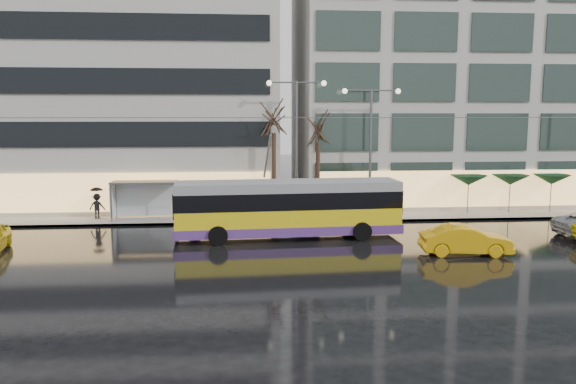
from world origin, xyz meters
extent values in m
plane|color=black|center=(0.00, 0.00, 0.00)|extent=(140.00, 140.00, 0.00)
cube|color=gray|center=(2.00, 14.00, 0.07)|extent=(80.00, 10.00, 0.15)
cube|color=slate|center=(2.00, 9.05, 0.07)|extent=(80.00, 0.10, 0.15)
cube|color=#B3B0AB|center=(-16.00, 19.00, 11.15)|extent=(34.00, 14.00, 22.00)
cube|color=#B3B0AB|center=(19.00, 19.00, 12.65)|extent=(32.00, 14.00, 25.00)
cube|color=yellow|center=(0.95, 4.86, 1.10)|extent=(12.71, 3.34, 1.57)
cube|color=#5C3381|center=(0.95, 4.86, 0.58)|extent=(12.75, 3.38, 0.52)
cube|color=black|center=(0.95, 4.86, 2.25)|extent=(12.73, 3.36, 0.94)
cube|color=gray|center=(0.95, 4.86, 2.99)|extent=(12.71, 3.34, 0.52)
cube|color=black|center=(7.26, 5.22, 2.10)|extent=(0.20, 2.41, 1.36)
cube|color=black|center=(-5.36, 4.49, 2.10)|extent=(0.20, 2.41, 1.36)
cylinder|color=black|center=(4.85, 6.39, 0.52)|extent=(1.07, 0.43, 1.05)
cylinder|color=black|center=(5.00, 3.78, 0.52)|extent=(1.07, 0.43, 1.05)
cylinder|color=black|center=(-3.11, 5.94, 0.52)|extent=(1.07, 0.43, 1.05)
cylinder|color=black|center=(-2.96, 3.32, 0.52)|extent=(1.07, 0.43, 1.05)
cylinder|color=#595B60|center=(-0.16, 5.79, 4.51)|extent=(0.29, 3.90, 2.76)
cylinder|color=#595B60|center=(-0.19, 6.31, 4.51)|extent=(0.29, 3.90, 2.76)
cylinder|color=#595B60|center=(1.00, 5.75, 6.80)|extent=(42.00, 0.04, 0.04)
cylinder|color=#595B60|center=(1.00, 6.25, 6.80)|extent=(42.00, 0.04, 0.04)
cube|color=#595B60|center=(-8.00, 10.50, 2.60)|extent=(4.20, 1.60, 0.12)
cube|color=silver|center=(-8.00, 11.20, 1.35)|extent=(4.00, 0.05, 2.20)
cube|color=white|center=(-10.05, 10.50, 1.35)|extent=(0.10, 1.40, 2.20)
cylinder|color=#595B60|center=(-10.00, 9.80, 1.35)|extent=(0.10, 0.10, 2.40)
cylinder|color=#595B60|center=(-10.00, 11.20, 1.35)|extent=(0.10, 0.10, 2.40)
cylinder|color=#595B60|center=(-6.00, 9.80, 1.35)|extent=(0.10, 0.10, 2.40)
cylinder|color=#595B60|center=(-6.00, 11.20, 1.35)|extent=(0.10, 0.10, 2.40)
cylinder|color=#595B60|center=(2.00, 10.80, 4.65)|extent=(0.18, 0.18, 9.00)
cylinder|color=#595B60|center=(1.10, 10.80, 9.05)|extent=(1.80, 0.10, 0.10)
cylinder|color=#595B60|center=(2.90, 10.80, 9.05)|extent=(1.80, 0.10, 0.10)
sphere|color=#FFF2CC|center=(0.20, 10.80, 9.00)|extent=(0.36, 0.36, 0.36)
sphere|color=#FFF2CC|center=(3.80, 10.80, 9.00)|extent=(0.36, 0.36, 0.36)
cylinder|color=#595B60|center=(7.00, 10.80, 4.40)|extent=(0.18, 0.18, 8.50)
cylinder|color=#595B60|center=(6.10, 10.80, 8.55)|extent=(1.80, 0.10, 0.10)
cylinder|color=#595B60|center=(7.90, 10.80, 8.55)|extent=(1.80, 0.10, 0.10)
sphere|color=#FFF2CC|center=(5.20, 10.80, 8.50)|extent=(0.36, 0.36, 0.36)
sphere|color=#FFF2CC|center=(8.80, 10.80, 8.50)|extent=(0.36, 0.36, 0.36)
cylinder|color=black|center=(0.50, 11.00, 2.95)|extent=(0.28, 0.28, 5.60)
cylinder|color=black|center=(3.50, 11.20, 2.60)|extent=(0.28, 0.28, 4.90)
cylinder|color=#595B60|center=(14.00, 11.00, 1.25)|extent=(0.06, 0.06, 2.20)
cone|color=#0E351A|center=(14.00, 11.00, 2.45)|extent=(2.50, 2.50, 0.70)
cylinder|color=#595B60|center=(17.00, 11.00, 1.25)|extent=(0.06, 0.06, 2.20)
cone|color=#0E351A|center=(17.00, 11.00, 2.45)|extent=(2.50, 2.50, 0.70)
cylinder|color=#595B60|center=(20.00, 11.00, 1.25)|extent=(0.06, 0.06, 2.20)
cone|color=#0E351A|center=(20.00, 11.00, 2.45)|extent=(2.50, 2.50, 0.70)
imported|color=#E8A80C|center=(9.51, 0.32, 0.74)|extent=(4.63, 2.03, 1.48)
imported|color=black|center=(-5.00, 10.97, 1.00)|extent=(0.69, 0.52, 1.70)
imported|color=#C4418A|center=(-5.00, 10.97, 1.90)|extent=(1.13, 1.14, 0.88)
imported|color=black|center=(-4.79, 11.15, 1.06)|extent=(1.10, 1.01, 1.81)
imported|color=black|center=(-11.19, 11.02, 0.98)|extent=(1.12, 0.71, 1.65)
imported|color=black|center=(-11.19, 11.02, 1.90)|extent=(0.90, 0.90, 0.72)
camera|label=1|loc=(-1.61, -26.37, 7.03)|focal=35.00mm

